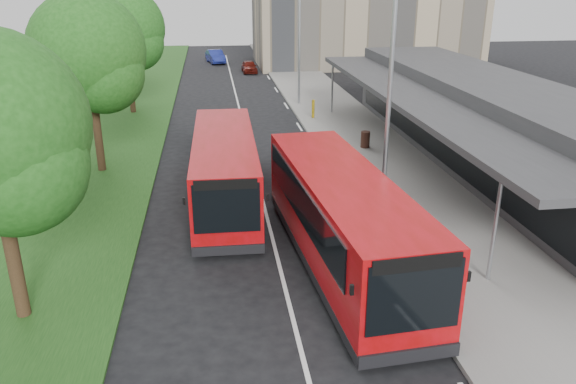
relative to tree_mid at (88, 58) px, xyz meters
name	(u,v)px	position (x,y,z in m)	size (l,w,h in m)	color
ground	(275,250)	(7.01, -9.05, -5.13)	(120.00, 120.00, 0.00)	black
pavement	(330,110)	(13.01, 10.95, -5.06)	(5.00, 80.00, 0.15)	gray
grass_verge	(132,116)	(0.01, 10.95, -5.08)	(5.00, 80.00, 0.10)	#194114
lane_centre_line	(246,133)	(7.01, 5.95, -5.12)	(0.12, 70.00, 0.01)	silver
kerb_dashes	(292,115)	(10.31, 9.95, -5.12)	(0.12, 56.00, 0.01)	silver
station_building	(484,121)	(17.87, -1.05, -3.09)	(7.70, 26.00, 4.00)	#323234
tree_mid	(88,58)	(0.00, 0.00, 0.00)	(4.94, 4.94, 7.95)	#322314
tree_far	(125,33)	(0.00, 12.00, 0.00)	(4.94, 4.94, 7.95)	#322314
lamp_post_near	(387,92)	(11.13, -7.05, -0.41)	(1.44, 0.28, 8.00)	#999CA1
lamp_post_far	(298,36)	(11.13, 12.95, -0.41)	(1.44, 0.28, 8.00)	#999CA1
bus_main	(343,221)	(8.92, -10.35, -3.63)	(3.42, 10.51, 2.93)	#BA0913
bus_second	(225,170)	(5.55, -4.77, -3.72)	(2.66, 9.76, 2.74)	#BA0913
litter_bin	(365,139)	(12.93, 1.69, -4.56)	(0.47, 0.47, 0.84)	#371E16
bollard	(313,109)	(11.44, 8.59, -4.42)	(0.18, 0.18, 1.12)	yellow
car_near	(249,67)	(8.81, 27.94, -4.57)	(1.32, 3.29, 1.12)	#55110C
car_far	(216,56)	(5.77, 34.80, -4.46)	(1.42, 4.07, 1.34)	navy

